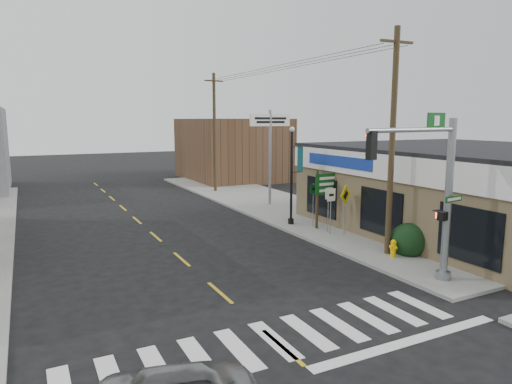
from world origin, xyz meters
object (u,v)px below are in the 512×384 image
traffic_signal_pole (435,183)px  lamp_post (293,168)px  dance_center_sign (270,133)px  utility_pole_far (215,132)px  fire_hydrant (393,248)px  utility_pole_near (392,141)px  guide_sign (329,190)px  bare_tree (461,161)px

traffic_signal_pole → lamp_post: bearing=80.6°
dance_center_sign → utility_pole_far: bearing=97.0°
fire_hydrant → lamp_post: bearing=94.4°
utility_pole_near → traffic_signal_pole: bearing=-106.8°
guide_sign → bare_tree: (2.30, -5.77, 1.84)m
traffic_signal_pole → lamp_post: (0.43, 9.52, -0.42)m
bare_tree → utility_pole_far: 19.68m
guide_sign → fire_hydrant: 5.63m
traffic_signal_pole → guide_sign: bearing=71.4°
guide_sign → bare_tree: bare_tree is taller
traffic_signal_pole → bare_tree: (3.99, 2.29, 0.40)m
fire_hydrant → lamp_post: lamp_post is taller
guide_sign → utility_pole_far: utility_pole_far is taller
dance_center_sign → bare_tree: dance_center_sign is taller
traffic_signal_pole → bare_tree: 4.62m
guide_sign → utility_pole_near: bearing=-98.4°
lamp_post → guide_sign: bearing=-42.6°
bare_tree → utility_pole_far: utility_pole_far is taller
bare_tree → utility_pole_near: (-2.89, 0.89, 0.82)m
fire_hydrant → dance_center_sign: (1.14, 12.31, 4.20)m
guide_sign → utility_pole_near: utility_pole_near is taller
fire_hydrant → dance_center_sign: size_ratio=0.12×
fire_hydrant → utility_pole_far: utility_pole_far is taller
traffic_signal_pole → lamp_post: size_ratio=1.11×
guide_sign → dance_center_sign: dance_center_sign is taller
utility_pole_near → utility_pole_far: bearing=92.5°
traffic_signal_pole → utility_pole_near: (1.10, 3.18, 1.22)m
guide_sign → bare_tree: size_ratio=0.62×
bare_tree → guide_sign: bearing=111.7°
dance_center_sign → guide_sign: bearing=-95.3°
traffic_signal_pole → utility_pole_far: (1.03, 21.74, 1.16)m
traffic_signal_pole → fire_hydrant: traffic_signal_pole is taller
traffic_signal_pole → guide_sign: traffic_signal_pole is taller
utility_pole_near → dance_center_sign: bearing=87.5°
lamp_post → bare_tree: (3.56, -7.23, 0.82)m
guide_sign → fire_hydrant: bearing=-99.3°
dance_center_sign → utility_pole_near: size_ratio=0.67×
guide_sign → dance_center_sign: bearing=85.1°
guide_sign → utility_pole_far: size_ratio=0.34×
bare_tree → utility_pole_near: 3.13m
traffic_signal_pole → dance_center_sign: dance_center_sign is taller
dance_center_sign → bare_tree: size_ratio=1.26×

